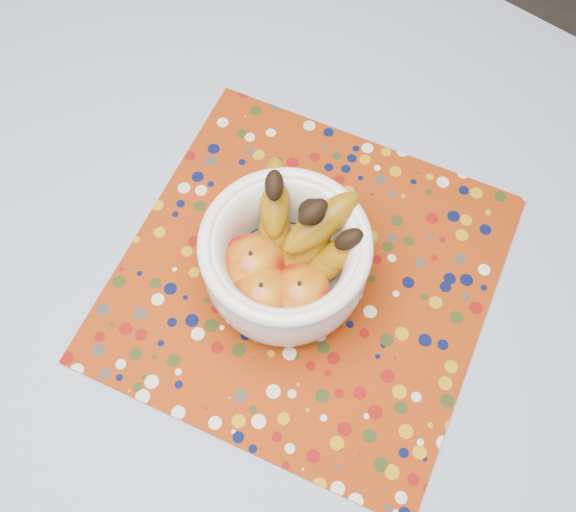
% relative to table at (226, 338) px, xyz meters
% --- Properties ---
extents(table, '(1.20, 1.20, 0.75)m').
position_rel_table_xyz_m(table, '(0.00, 0.00, 0.00)').
color(table, brown).
rests_on(table, ground).
extents(tablecloth, '(1.32, 1.32, 0.01)m').
position_rel_table_xyz_m(tablecloth, '(0.00, 0.00, 0.08)').
color(tablecloth, slate).
rests_on(tablecloth, table).
extents(placemat, '(0.53, 0.53, 0.00)m').
position_rel_table_xyz_m(placemat, '(0.05, 0.10, 0.09)').
color(placemat, maroon).
rests_on(placemat, tablecloth).
extents(fruit_bowl, '(0.24, 0.21, 0.17)m').
position_rel_table_xyz_m(fruit_bowl, '(0.04, 0.09, 0.16)').
color(fruit_bowl, white).
rests_on(fruit_bowl, placemat).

